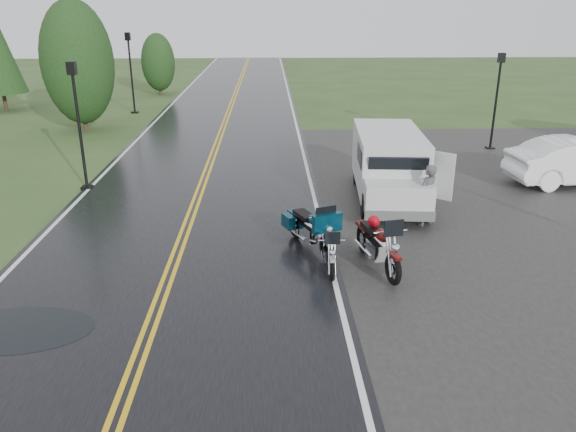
{
  "coord_description": "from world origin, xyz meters",
  "views": [
    {
      "loc": [
        2.35,
        -11.0,
        5.86
      ],
      "look_at": [
        2.8,
        2.0,
        1.0
      ],
      "focal_mm": 35.0,
      "sensor_mm": 36.0,
      "label": 1
    }
  ],
  "objects": [
    {
      "name": "motorcycle_teal",
      "position": [
        3.73,
        1.31,
        0.7
      ],
      "size": [
        1.73,
        2.51,
        1.39
      ],
      "primitive_type": null,
      "rotation": [
        0.0,
        0.0,
        0.41
      ],
      "color": "#052A3B",
      "rests_on": "ground"
    },
    {
      "name": "motorcycle_silver",
      "position": [
        3.73,
        0.34,
        0.56
      ],
      "size": [
        0.72,
        1.92,
        1.13
      ],
      "primitive_type": null,
      "rotation": [
        0.0,
        0.0,
        -0.01
      ],
      "color": "#93959A",
      "rests_on": "ground"
    },
    {
      "name": "ground",
      "position": [
        0.0,
        0.0,
        0.0
      ],
      "size": [
        120.0,
        120.0,
        0.0
      ],
      "primitive_type": "plane",
      "color": "#2D471E",
      "rests_on": "ground"
    },
    {
      "name": "lamp_post_far_right",
      "position": [
        12.06,
        12.78,
        2.06
      ],
      "size": [
        0.35,
        0.35,
        4.12
      ],
      "primitive_type": null,
      "color": "black",
      "rests_on": "ground"
    },
    {
      "name": "van_white",
      "position": [
        5.16,
        4.35,
        1.1
      ],
      "size": [
        2.54,
        5.74,
        2.2
      ],
      "primitive_type": null,
      "rotation": [
        0.0,
        0.0,
        -0.08
      ],
      "color": "silver",
      "rests_on": "ground"
    },
    {
      "name": "motorcycle_red",
      "position": [
        5.06,
        0.09,
        0.73
      ],
      "size": [
        1.37,
        2.61,
        1.47
      ],
      "primitive_type": null,
      "rotation": [
        0.0,
        0.0,
        0.2
      ],
      "color": "#510A09",
      "rests_on": "ground"
    },
    {
      "name": "parking_pad",
      "position": [
        11.0,
        5.0,
        0.01
      ],
      "size": [
        14.0,
        24.0,
        0.03
      ],
      "primitive_type": "cube",
      "color": "black",
      "rests_on": "ground"
    },
    {
      "name": "tree_left_far",
      "position": [
        -5.33,
        29.76,
        1.79
      ],
      "size": [
        2.33,
        2.33,
        3.58
      ],
      "primitive_type": null,
      "color": "#1E3D19",
      "rests_on": "ground"
    },
    {
      "name": "lamp_post_near_left",
      "position": [
        -3.9,
        7.58,
        2.14
      ],
      "size": [
        0.37,
        0.37,
        4.29
      ],
      "primitive_type": null,
      "color": "black",
      "rests_on": "ground"
    },
    {
      "name": "road",
      "position": [
        0.0,
        10.0,
        0.02
      ],
      "size": [
        8.0,
        100.0,
        0.04
      ],
      "primitive_type": "cube",
      "color": "black",
      "rests_on": "ground"
    },
    {
      "name": "person_at_van",
      "position": [
        6.76,
        3.75,
        0.88
      ],
      "size": [
        0.77,
        0.73,
        1.77
      ],
      "primitive_type": "imported",
      "rotation": [
        0.0,
        0.0,
        3.81
      ],
      "color": "#454448",
      "rests_on": "ground"
    },
    {
      "name": "lamp_post_far_left",
      "position": [
        -5.51,
        22.31,
        2.29
      ],
      "size": [
        0.39,
        0.39,
        4.57
      ],
      "primitive_type": null,
      "color": "black",
      "rests_on": "ground"
    },
    {
      "name": "tree_left_mid",
      "position": [
        -6.85,
        17.31,
        2.69
      ],
      "size": [
        3.44,
        3.44,
        5.38
      ],
      "primitive_type": null,
      "color": "#1E3D19",
      "rests_on": "ground"
    }
  ]
}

